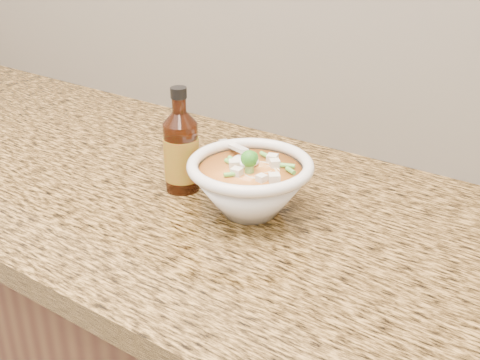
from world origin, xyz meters
The scene contains 3 objects.
counter_slab centered at (0.00, 1.68, 0.88)m, with size 4.00×0.68×0.04m, color #A97D3D.
soup_bowl centered at (0.14, 1.66, 0.95)m, with size 0.21×0.20×0.11m.
hot_sauce_bottle centered at (0.00, 1.66, 0.97)m, with size 0.08×0.08×0.19m.
Camera 1 is at (0.63, 0.95, 1.38)m, focal length 45.00 mm.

